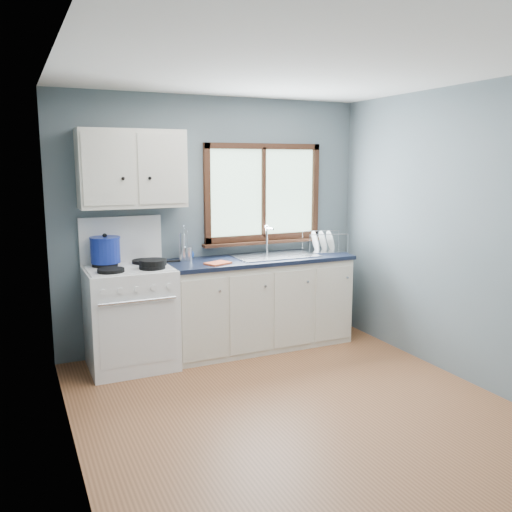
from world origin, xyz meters
name	(u,v)px	position (x,y,z in m)	size (l,w,h in m)	color
floor	(300,413)	(0.00, 0.00, -0.01)	(3.20, 3.60, 0.02)	#925A36
ceiling	(305,65)	(0.00, 0.00, 2.51)	(3.20, 3.60, 0.02)	white
wall_back	(214,223)	(0.00, 1.81, 1.25)	(3.20, 0.02, 2.50)	slate
wall_left	(65,266)	(-1.61, 0.00, 1.25)	(0.02, 3.60, 2.50)	slate
wall_right	(470,236)	(1.61, 0.00, 1.25)	(0.02, 3.60, 2.50)	slate
gas_range	(130,314)	(-0.95, 1.47, 0.49)	(0.76, 0.69, 1.36)	white
base_cabinets	(259,307)	(0.36, 1.49, 0.41)	(1.85, 0.60, 0.88)	beige
countertop	(259,259)	(0.36, 1.49, 0.90)	(1.89, 0.64, 0.04)	black
sink	(275,262)	(0.54, 1.49, 0.86)	(0.84, 0.46, 0.44)	silver
window	(263,200)	(0.54, 1.77, 1.48)	(1.36, 0.10, 1.03)	#9EC6A8
upper_cabinets	(132,169)	(-0.85, 1.63, 1.80)	(0.95, 0.35, 0.70)	beige
skillet	(153,262)	(-0.76, 1.33, 0.98)	(0.38, 0.27, 0.05)	black
stockpot	(105,250)	(-1.12, 1.62, 1.08)	(0.29, 0.29, 0.27)	navy
utensil_crock	(187,253)	(-0.36, 1.63, 0.99)	(0.14, 0.14, 0.34)	silver
thermos	(182,247)	(-0.40, 1.61, 1.06)	(0.06, 0.06, 0.27)	silver
soap_bottle	(191,248)	(-0.30, 1.67, 1.04)	(0.09, 0.09, 0.23)	#1D49AF
dish_towel	(218,263)	(-0.15, 1.33, 0.93)	(0.22, 0.16, 0.02)	#DD5931
dish_rack	(324,246)	(1.13, 1.52, 0.98)	(0.50, 0.43, 0.22)	silver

